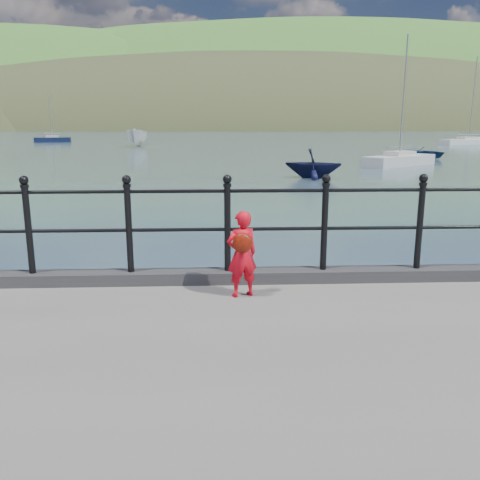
{
  "coord_description": "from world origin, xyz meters",
  "views": [
    {
      "loc": [
        0.48,
        -6.24,
        2.97
      ],
      "look_at": [
        0.75,
        -0.2,
        1.55
      ],
      "focal_mm": 38.0,
      "sensor_mm": 36.0,
      "label": 1
    }
  ],
  "objects_px": {
    "railing": "(178,218)",
    "sailboat_near": "(399,161)",
    "launch_white": "(137,138)",
    "launch_navy": "(313,163)",
    "sailboat_left": "(53,140)",
    "launch_blue": "(419,152)",
    "sailboat_far": "(469,142)",
    "child": "(242,253)"
  },
  "relations": [
    {
      "from": "railing",
      "to": "sailboat_left",
      "type": "bearing_deg",
      "value": 108.38
    },
    {
      "from": "railing",
      "to": "sailboat_far",
      "type": "height_order",
      "value": "sailboat_far"
    },
    {
      "from": "child",
      "to": "sailboat_left",
      "type": "distance_m",
      "value": 74.62
    },
    {
      "from": "railing",
      "to": "child",
      "type": "distance_m",
      "value": 0.98
    },
    {
      "from": "sailboat_near",
      "to": "sailboat_far",
      "type": "bearing_deg",
      "value": 19.09
    },
    {
      "from": "sailboat_near",
      "to": "launch_navy",
      "type": "bearing_deg",
      "value": -172.89
    },
    {
      "from": "launch_navy",
      "to": "launch_blue",
      "type": "bearing_deg",
      "value": -24.34
    },
    {
      "from": "sailboat_near",
      "to": "railing",
      "type": "bearing_deg",
      "value": -152.56
    },
    {
      "from": "railing",
      "to": "child",
      "type": "height_order",
      "value": "railing"
    },
    {
      "from": "launch_white",
      "to": "sailboat_near",
      "type": "distance_m",
      "value": 35.07
    },
    {
      "from": "child",
      "to": "sailboat_far",
      "type": "distance_m",
      "value": 69.44
    },
    {
      "from": "sailboat_far",
      "to": "sailboat_near",
      "type": "relative_size",
      "value": 1.3
    },
    {
      "from": "launch_blue",
      "to": "sailboat_near",
      "type": "xyz_separation_m",
      "value": [
        -4.22,
        -7.18,
        -0.13
      ]
    },
    {
      "from": "launch_white",
      "to": "launch_navy",
      "type": "height_order",
      "value": "launch_white"
    },
    {
      "from": "railing",
      "to": "launch_blue",
      "type": "height_order",
      "value": "railing"
    },
    {
      "from": "railing",
      "to": "launch_white",
      "type": "bearing_deg",
      "value": 99.05
    },
    {
      "from": "child",
      "to": "sailboat_far",
      "type": "bearing_deg",
      "value": -138.13
    },
    {
      "from": "launch_white",
      "to": "launch_navy",
      "type": "distance_m",
      "value": 37.68
    },
    {
      "from": "launch_white",
      "to": "sailboat_far",
      "type": "height_order",
      "value": "sailboat_far"
    },
    {
      "from": "launch_white",
      "to": "sailboat_left",
      "type": "xyz_separation_m",
      "value": [
        -14.4,
        14.3,
        -0.74
      ]
    },
    {
      "from": "launch_white",
      "to": "sailboat_near",
      "type": "relative_size",
      "value": 0.64
    },
    {
      "from": "launch_navy",
      "to": "sailboat_left",
      "type": "bearing_deg",
      "value": 44.65
    },
    {
      "from": "child",
      "to": "sailboat_near",
      "type": "distance_m",
      "value": 31.4
    },
    {
      "from": "sailboat_left",
      "to": "sailboat_near",
      "type": "relative_size",
      "value": 0.83
    },
    {
      "from": "launch_blue",
      "to": "sailboat_far",
      "type": "xyz_separation_m",
      "value": [
        16.58,
        25.0,
        -0.13
      ]
    },
    {
      "from": "railing",
      "to": "launch_blue",
      "type": "xyz_separation_m",
      "value": [
        17.17,
        35.55,
        -1.36
      ]
    },
    {
      "from": "launch_blue",
      "to": "launch_navy",
      "type": "relative_size",
      "value": 1.53
    },
    {
      "from": "child",
      "to": "sailboat_near",
      "type": "bearing_deg",
      "value": -132.63
    },
    {
      "from": "child",
      "to": "launch_white",
      "type": "height_order",
      "value": "launch_white"
    },
    {
      "from": "launch_blue",
      "to": "launch_navy",
      "type": "bearing_deg",
      "value": -164.36
    },
    {
      "from": "launch_blue",
      "to": "launch_navy",
      "type": "height_order",
      "value": "launch_navy"
    },
    {
      "from": "launch_white",
      "to": "sailboat_far",
      "type": "bearing_deg",
      "value": 7.73
    },
    {
      "from": "railing",
      "to": "sailboat_near",
      "type": "height_order",
      "value": "sailboat_near"
    },
    {
      "from": "child",
      "to": "launch_blue",
      "type": "relative_size",
      "value": 0.22
    },
    {
      "from": "sailboat_left",
      "to": "launch_blue",
      "type": "bearing_deg",
      "value": -48.41
    },
    {
      "from": "sailboat_left",
      "to": "railing",
      "type": "bearing_deg",
      "value": -79.55
    },
    {
      "from": "launch_blue",
      "to": "sailboat_far",
      "type": "bearing_deg",
      "value": 20.55
    },
    {
      "from": "child",
      "to": "sailboat_far",
      "type": "height_order",
      "value": "sailboat_far"
    },
    {
      "from": "launch_blue",
      "to": "sailboat_left",
      "type": "xyz_separation_m",
      "value": [
        -40.47,
        34.54,
        -0.13
      ]
    },
    {
      "from": "launch_blue",
      "to": "sailboat_near",
      "type": "height_order",
      "value": "sailboat_near"
    },
    {
      "from": "launch_blue",
      "to": "launch_white",
      "type": "xyz_separation_m",
      "value": [
        -26.07,
        20.24,
        0.61
      ]
    },
    {
      "from": "child",
      "to": "launch_navy",
      "type": "relative_size",
      "value": 0.34
    }
  ]
}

